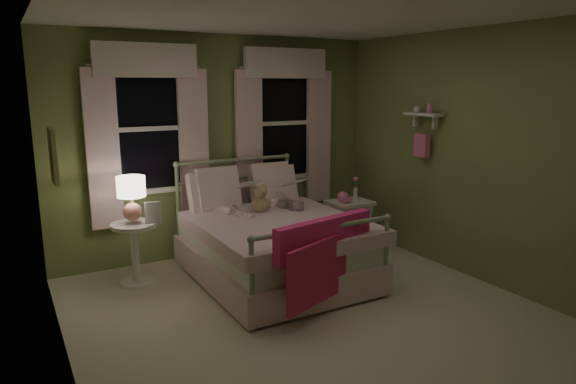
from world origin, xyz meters
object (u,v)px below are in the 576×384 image
table_lamp (131,194)px  nightstand_right (349,209)px  bed (272,243)px  child_left (230,185)px  child_right (276,181)px  nightstand_left (135,245)px  teddy_bear (260,201)px

table_lamp → nightstand_right: (2.51, -0.26, -0.40)m
bed → child_left: child_left is taller
child_right → nightstand_right: 1.02m
nightstand_left → table_lamp: size_ratio=1.42×
child_right → nightstand_left: child_right is taller
table_lamp → nightstand_right: table_lamp is taller
bed → table_lamp: bearing=158.0°
teddy_bear → nightstand_left: teddy_bear is taller
child_right → bed: bearing=42.1°
child_right → child_left: bearing=-14.3°
child_left → bed: bearing=111.1°
child_right → nightstand_left: size_ratio=1.18×
nightstand_right → teddy_bear: bearing=-179.7°
teddy_bear → bed: bearing=-90.0°
teddy_bear → table_lamp: 1.34m
bed → child_right: child_right is taller
teddy_bear → nightstand_right: bearing=0.3°
bed → nightstand_right: 1.24m
nightstand_left → nightstand_right: 2.53m
child_right → nightstand_right: (0.92, -0.15, -0.40)m
nightstand_left → nightstand_right: bearing=-5.9°
child_left → nightstand_right: bearing=161.7°
bed → nightstand_right: bearing=12.6°
nightstand_right → child_left: bearing=174.2°
nightstand_left → child_right: bearing=-3.9°
bed → child_left: 0.77m
child_right → nightstand_right: child_right is taller
table_lamp → child_right: bearing=-3.9°
child_left → nightstand_left: bearing=-18.5°
bed → child_left: (-0.28, 0.42, 0.58)m
bed → nightstand_right: size_ratio=3.18×
teddy_bear → nightstand_left: 1.39m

